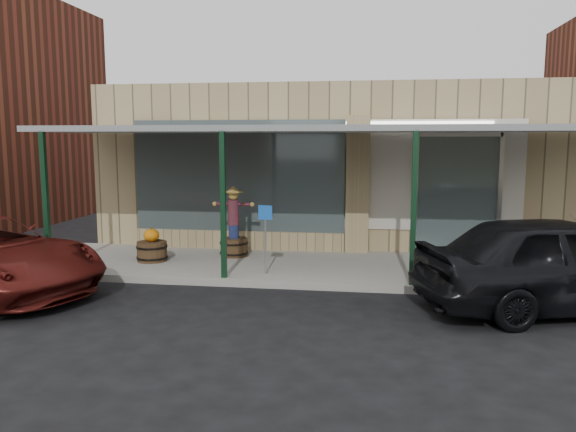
# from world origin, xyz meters

# --- Properties ---
(ground) EXTENTS (120.00, 120.00, 0.00)m
(ground) POSITION_xyz_m (0.00, 0.00, 0.00)
(ground) COLOR black
(ground) RESTS_ON ground
(sidewalk) EXTENTS (40.00, 3.20, 0.15)m
(sidewalk) POSITION_xyz_m (0.00, 3.60, 0.07)
(sidewalk) COLOR gray
(sidewalk) RESTS_ON ground
(storefront) EXTENTS (12.00, 6.25, 4.20)m
(storefront) POSITION_xyz_m (-0.00, 8.16, 2.09)
(storefront) COLOR tan
(storefront) RESTS_ON ground
(awning) EXTENTS (12.00, 3.00, 3.04)m
(awning) POSITION_xyz_m (0.00, 3.56, 3.01)
(awning) COLOR slate
(awning) RESTS_ON ground
(block_buildings_near) EXTENTS (61.00, 8.00, 8.00)m
(block_buildings_near) POSITION_xyz_m (2.01, 9.20, 3.77)
(block_buildings_near) COLOR brown
(block_buildings_near) RESTS_ON ground
(barrel_scarecrow) EXTENTS (0.99, 0.73, 1.63)m
(barrel_scarecrow) POSITION_xyz_m (-2.10, 4.16, 0.70)
(barrel_scarecrow) COLOR #4C391E
(barrel_scarecrow) RESTS_ON sidewalk
(barrel_pumpkin) EXTENTS (0.82, 0.82, 0.78)m
(barrel_pumpkin) POSITION_xyz_m (-3.78, 3.37, 0.43)
(barrel_pumpkin) COLOR #4C391E
(barrel_pumpkin) RESTS_ON sidewalk
(handicap_sign) EXTENTS (0.29, 0.06, 1.39)m
(handicap_sign) POSITION_xyz_m (-1.06, 2.57, 1.04)
(handicap_sign) COLOR gray
(handicap_sign) RESTS_ON sidewalk
(parked_sedan) EXTENTS (5.15, 3.22, 1.63)m
(parked_sedan) POSITION_xyz_m (4.17, 1.35, 0.82)
(parked_sedan) COLOR black
(parked_sedan) RESTS_ON ground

